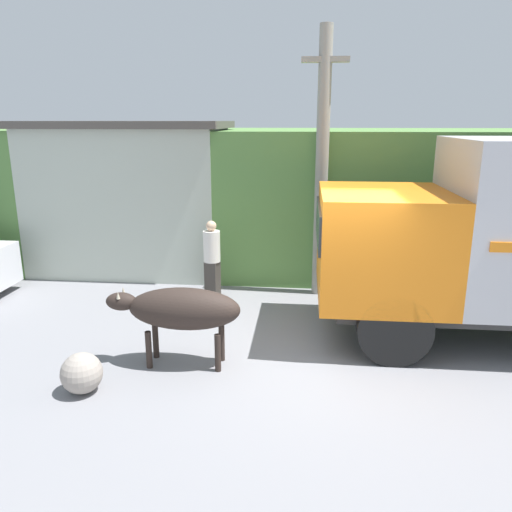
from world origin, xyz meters
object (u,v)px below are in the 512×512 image
pedestrian_on_hill (212,255)px  roadside_rock (82,373)px  brown_cow (181,309)px  utility_pole (322,162)px

pedestrian_on_hill → roadside_rock: 4.12m
pedestrian_on_hill → brown_cow: bearing=118.7°
brown_cow → roadside_rock: (-1.14, -0.92, -0.59)m
utility_pole → roadside_rock: bearing=-126.4°
brown_cow → roadside_rock: 1.58m
brown_cow → utility_pole: utility_pole is taller
pedestrian_on_hill → roadside_rock: pedestrian_on_hill is taller
pedestrian_on_hill → utility_pole: (2.17, 0.39, 1.86)m
pedestrian_on_hill → roadside_rock: size_ratio=2.86×
brown_cow → roadside_rock: size_ratio=3.61×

